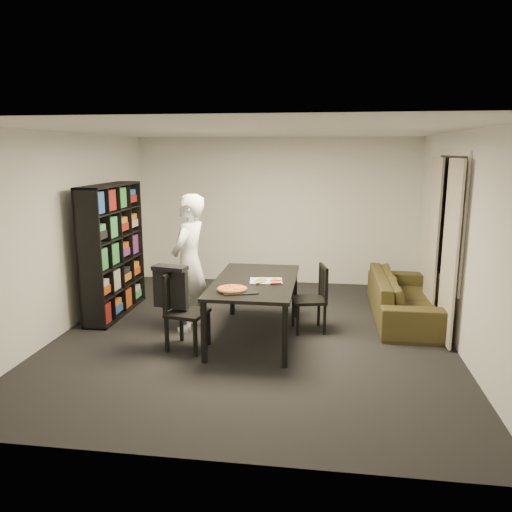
# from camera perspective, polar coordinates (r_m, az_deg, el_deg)

# --- Properties ---
(room) EXTENTS (5.01, 5.51, 2.61)m
(room) POSITION_cam_1_polar(r_m,az_deg,el_deg) (6.28, -0.25, 2.22)
(room) COLOR black
(room) RESTS_ON ground
(window_pane) EXTENTS (0.02, 1.40, 1.60)m
(window_pane) POSITION_cam_1_polar(r_m,az_deg,el_deg) (6.96, 21.24, 4.04)
(window_pane) COLOR black
(window_pane) RESTS_ON room
(window_frame) EXTENTS (0.03, 1.52, 1.72)m
(window_frame) POSITION_cam_1_polar(r_m,az_deg,el_deg) (6.96, 21.20, 4.04)
(window_frame) COLOR white
(window_frame) RESTS_ON room
(curtain_left) EXTENTS (0.03, 0.70, 2.25)m
(curtain_left) POSITION_cam_1_polar(r_m,az_deg,el_deg) (6.50, 21.30, 0.39)
(curtain_left) COLOR #BFB2A3
(curtain_left) RESTS_ON room
(curtain_right) EXTENTS (0.03, 0.70, 2.25)m
(curtain_right) POSITION_cam_1_polar(r_m,az_deg,el_deg) (7.50, 19.53, 1.96)
(curtain_right) COLOR #BFB2A3
(curtain_right) RESTS_ON room
(bookshelf) EXTENTS (0.35, 1.50, 1.90)m
(bookshelf) POSITION_cam_1_polar(r_m,az_deg,el_deg) (7.51, -16.06, 0.65)
(bookshelf) COLOR black
(bookshelf) RESTS_ON room
(dining_table) EXTENTS (1.01, 1.82, 0.76)m
(dining_table) POSITION_cam_1_polar(r_m,az_deg,el_deg) (6.32, -0.13, -3.36)
(dining_table) COLOR black
(dining_table) RESTS_ON room
(chair_left) EXTENTS (0.51, 0.51, 0.94)m
(chair_left) POSITION_cam_1_polar(r_m,az_deg,el_deg) (6.10, -8.61, -5.59)
(chair_left) COLOR black
(chair_left) RESTS_ON room
(chair_right) EXTENTS (0.50, 0.50, 0.89)m
(chair_right) POSITION_cam_1_polar(r_m,az_deg,el_deg) (6.66, 6.81, -4.30)
(chair_right) COLOR black
(chair_right) RESTS_ON room
(draped_jacket) EXTENTS (0.44, 0.26, 0.52)m
(draped_jacket) POSITION_cam_1_polar(r_m,az_deg,el_deg) (6.09, -9.75, -3.29)
(draped_jacket) COLOR black
(draped_jacket) RESTS_ON chair_left
(person) EXTENTS (0.55, 0.73, 1.82)m
(person) POSITION_cam_1_polar(r_m,az_deg,el_deg) (6.65, -7.63, -0.78)
(person) COLOR white
(person) RESTS_ON room
(baking_tray) EXTENTS (0.48, 0.43, 0.01)m
(baking_tray) POSITION_cam_1_polar(r_m,az_deg,el_deg) (5.80, -1.91, -4.02)
(baking_tray) COLOR black
(baking_tray) RESTS_ON dining_table
(pepperoni_pizza) EXTENTS (0.35, 0.35, 0.03)m
(pepperoni_pizza) POSITION_cam_1_polar(r_m,az_deg,el_deg) (5.81, -2.73, -3.78)
(pepperoni_pizza) COLOR olive
(pepperoni_pizza) RESTS_ON dining_table
(kitchen_towel) EXTENTS (0.43, 0.35, 0.01)m
(kitchen_towel) POSITION_cam_1_polar(r_m,az_deg,el_deg) (6.25, 1.15, -2.85)
(kitchen_towel) COLOR white
(kitchen_towel) RESTS_ON dining_table
(pizza_slices) EXTENTS (0.41, 0.35, 0.01)m
(pizza_slices) POSITION_cam_1_polar(r_m,az_deg,el_deg) (6.20, 1.32, -2.86)
(pizza_slices) COLOR gold
(pizza_slices) RESTS_ON dining_table
(sofa) EXTENTS (0.84, 2.16, 0.63)m
(sofa) POSITION_cam_1_polar(r_m,az_deg,el_deg) (7.46, 16.56, -4.48)
(sofa) COLOR #383416
(sofa) RESTS_ON room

